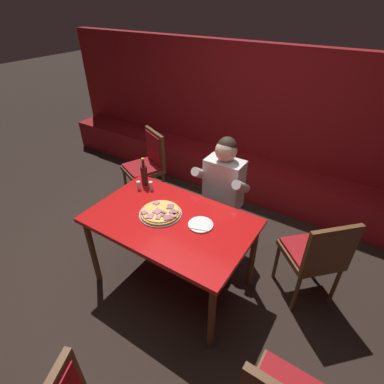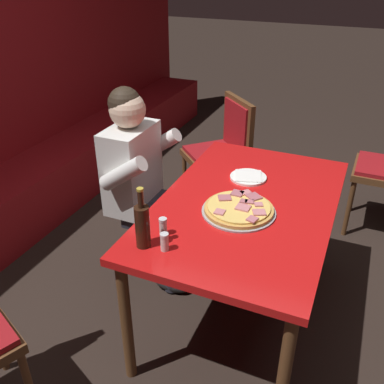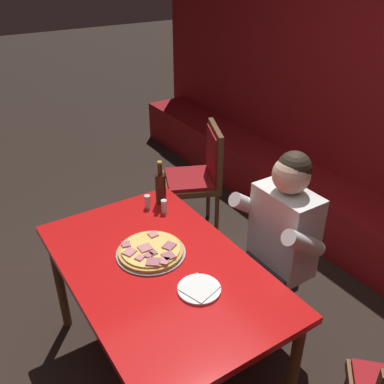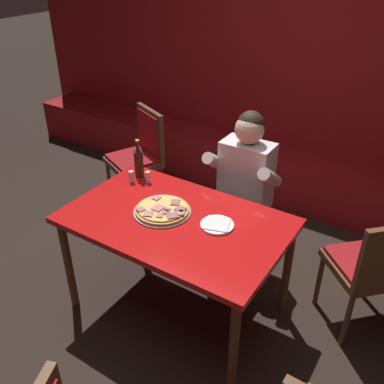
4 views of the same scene
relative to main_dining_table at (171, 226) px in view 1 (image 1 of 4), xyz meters
name	(u,v)px [view 1 (image 1 of 4)]	position (x,y,z in m)	size (l,w,h in m)	color
ground_plane	(173,280)	(0.00, 0.00, -0.70)	(24.00, 24.00, 0.00)	black
booth_wall_panel	(267,122)	(0.00, 2.18, 0.25)	(6.80, 0.16, 1.90)	maroon
booth_bench	(251,179)	(0.00, 1.86, -0.47)	(6.46, 0.48, 0.46)	maroon
main_dining_table	(171,226)	(0.00, 0.00, 0.00)	(1.40, 0.88, 0.78)	brown
pizza	(161,213)	(-0.11, 0.01, 0.10)	(0.37, 0.37, 0.05)	#9E9EA3
plate_white_paper	(201,225)	(0.26, 0.07, 0.09)	(0.21, 0.21, 0.02)	white
beer_bottle	(144,175)	(-0.54, 0.31, 0.19)	(0.07, 0.07, 0.29)	black
shaker_red_pepper_flakes	(139,186)	(-0.54, 0.21, 0.12)	(0.04, 0.04, 0.09)	silver
shaker_black_pepper	(151,186)	(-0.43, 0.27, 0.12)	(0.04, 0.04, 0.09)	silver
diner_seated_blue_shirt	(219,193)	(0.12, 0.68, 0.01)	(0.53, 0.53, 1.27)	black
dining_chair_side_aisle	(148,162)	(-1.09, 0.99, -0.13)	(0.58, 0.58, 0.96)	brown
dining_chair_near_left	(317,253)	(1.15, 0.53, -0.15)	(0.62, 0.62, 0.93)	brown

